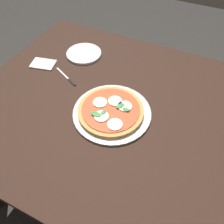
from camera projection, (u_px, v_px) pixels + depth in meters
ground_plane at (119, 177)px, 1.64m from camera, size 6.00×6.00×0.00m
dining_table at (122, 119)px, 1.13m from camera, size 1.45×1.13×0.76m
serving_tray at (112, 113)px, 1.04m from camera, size 0.36×0.36×0.01m
pizza at (111, 110)px, 1.02m from camera, size 0.30×0.30×0.03m
plate_white at (84, 54)px, 1.33m from camera, size 0.20×0.20×0.01m
napkin at (43, 64)px, 1.27m from camera, size 0.15×0.12×0.01m
knife at (68, 79)px, 1.19m from camera, size 0.17×0.09×0.01m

